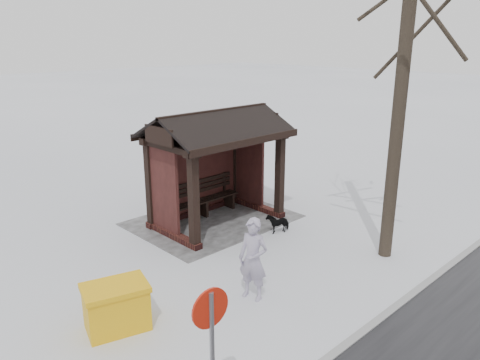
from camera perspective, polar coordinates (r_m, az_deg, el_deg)
The scene contains 8 objects.
ground at distance 12.87m, azimuth -2.75°, elevation -5.16°, with size 120.00×120.00×0.00m, color silver.
kerb at distance 9.83m, azimuth 19.52°, elevation -13.59°, with size 120.00×0.15×0.06m, color gray.
trampled_patch at distance 13.01m, azimuth -3.33°, elevation -4.88°, with size 4.20×3.20×0.02m, color gray.
bus_shelter at distance 12.34m, azimuth -3.37°, elevation 4.40°, with size 3.60×2.40×3.09m.
pedestrian at distance 9.00m, azimuth 1.61°, elevation -9.62°, with size 0.60×0.39×1.64m, color #A49BB5.
dog at distance 12.19m, azimuth 4.63°, elevation -5.22°, with size 0.27×0.60×0.50m, color black.
grit_bin at distance 8.58m, azimuth -14.83°, elevation -14.71°, with size 1.25×1.02×0.83m.
road_sign at distance 5.90m, azimuth -3.58°, elevation -17.69°, with size 0.52×0.10×2.05m.
Camera 1 is at (7.80, 9.01, 4.86)m, focal length 35.00 mm.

